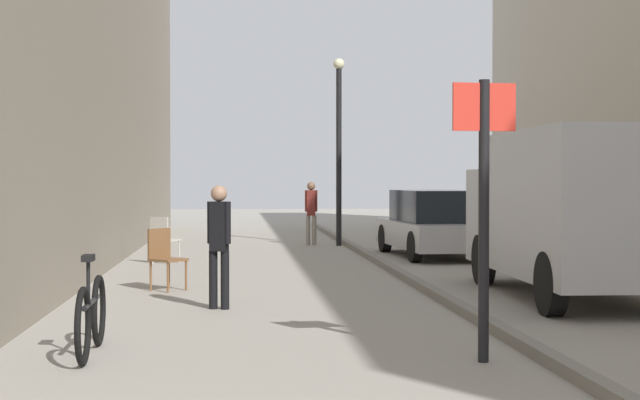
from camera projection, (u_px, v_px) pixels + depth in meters
ground_plane at (318, 289)px, 14.57m from camera, size 80.00×80.00×0.00m
kerb_strip at (420, 284)px, 14.71m from camera, size 0.16×40.00×0.12m
pedestrian_main_foreground at (311, 209)px, 24.40m from camera, size 0.32×0.21×1.62m
pedestrian_mid_block at (219, 238)px, 12.32m from camera, size 0.31×0.24×1.61m
delivery_van at (576, 209)px, 13.45m from camera, size 2.12×5.16×2.36m
parked_car at (436, 224)px, 20.81m from camera, size 2.04×4.30×1.45m
street_sign_post at (484, 195)px, 8.73m from camera, size 0.60×0.10×2.60m
lamp_post at (339, 139)px, 24.13m from camera, size 0.28×0.28×4.76m
bicycle_leaning at (91, 316)px, 9.08m from camera, size 0.10×1.77×0.98m
cafe_chair_near_window at (163, 236)px, 19.04m from camera, size 0.62×0.62×0.94m
cafe_chair_by_doorway at (164, 254)px, 14.43m from camera, size 0.62×0.62×0.94m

